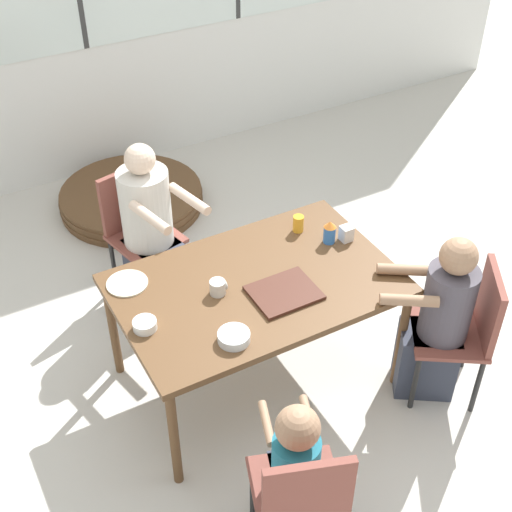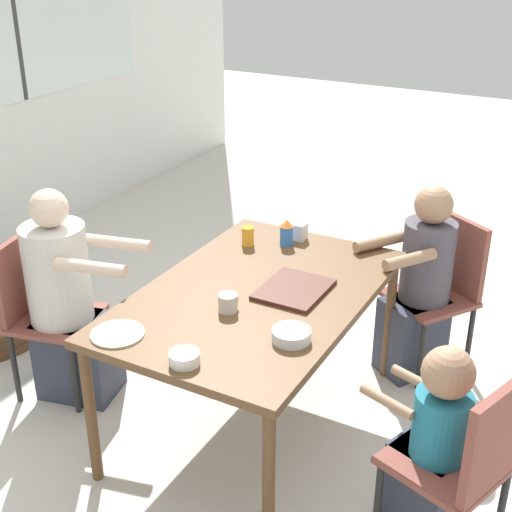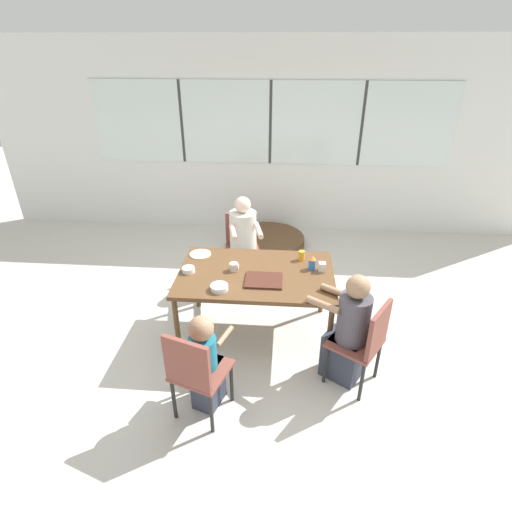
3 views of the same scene
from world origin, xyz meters
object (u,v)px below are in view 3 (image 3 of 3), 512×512
chair_for_woman_green_shirt (242,241)px  bowl_cereal (219,287)px  juice_glass (301,255)px  milk_carton_small (322,267)px  coffee_mug (234,267)px  person_woman_green_shirt (244,247)px  sippy_cup (312,262)px  bowl_white_shallow (188,270)px  folded_table_stack (267,241)px  person_toddler (206,364)px  person_man_blue_shirt (348,333)px  chair_for_toddler (195,370)px  chair_for_man_blue_shirt (366,339)px

chair_for_woman_green_shirt → bowl_cereal: 1.48m
juice_glass → milk_carton_small: juice_glass is taller
coffee_mug → person_woman_green_shirt: bearing=90.7°
sippy_cup → bowl_white_shallow: sippy_cup is taller
person_woman_green_shirt → juice_glass: size_ratio=11.36×
person_woman_green_shirt → sippy_cup: 1.19m
coffee_mug → folded_table_stack: (0.22, 2.01, -0.70)m
person_toddler → bowl_white_shallow: bearing=128.7°
person_man_blue_shirt → sippy_cup: bearing=57.5°
bowl_white_shallow → bowl_cereal: same height
person_woman_green_shirt → person_toddler: size_ratio=1.25×
chair_for_toddler → folded_table_stack: (0.38, 3.12, -0.43)m
coffee_mug → juice_glass: size_ratio=0.91×
coffee_mug → person_man_blue_shirt: bearing=-28.3°
person_man_blue_shirt → bowl_white_shallow: person_man_blue_shirt is taller
bowl_white_shallow → juice_glass: bearing=16.8°
chair_for_woman_green_shirt → person_toddler: size_ratio=0.94×
person_toddler → bowl_cereal: 0.70m
chair_for_toddler → person_man_blue_shirt: person_man_blue_shirt is taller
person_man_blue_shirt → coffee_mug: bearing=94.8°
juice_glass → person_man_blue_shirt: bearing=-64.6°
chair_for_man_blue_shirt → sippy_cup: 0.91m
person_woman_green_shirt → milk_carton_small: bearing=120.9°
chair_for_woman_green_shirt → bowl_white_shallow: bearing=58.6°
coffee_mug → juice_glass: bearing=22.2°
milk_carton_small → chair_for_toddler: bearing=-130.8°
chair_for_woman_green_shirt → folded_table_stack: (0.27, 0.90, -0.43)m
person_woman_green_shirt → milk_carton_small: size_ratio=12.51×
bowl_cereal → folded_table_stack: size_ratio=0.14×
chair_for_man_blue_shirt → sippy_cup: size_ratio=6.05×
person_woman_green_shirt → milk_carton_small: (0.86, -0.89, 0.27)m
juice_glass → folded_table_stack: (-0.44, 1.74, -0.71)m
chair_for_woman_green_shirt → chair_for_man_blue_shirt: bearing=111.9°
chair_for_man_blue_shirt → bowl_cereal: bearing=109.6°
milk_carton_small → bowl_white_shallow: 1.29m
chair_for_man_blue_shirt → person_toddler: person_toddler is taller
chair_for_woman_green_shirt → coffee_mug: (0.05, -1.11, 0.27)m
coffee_mug → sippy_cup: (0.75, 0.09, 0.03)m
chair_for_toddler → coffee_mug: size_ratio=9.43×
person_woman_green_shirt → chair_for_toddler: bearing=72.6°
person_woman_green_shirt → bowl_cereal: 1.32m
person_toddler → person_woman_green_shirt: bearing=106.0°
person_man_blue_shirt → folded_table_stack: person_man_blue_shirt is taller
person_toddler → milk_carton_small: (0.96, 1.02, 0.35)m
chair_for_toddler → folded_table_stack: bearing=102.1°
chair_for_woman_green_shirt → person_woman_green_shirt: 0.17m
sippy_cup → bowl_cereal: (-0.84, -0.44, -0.05)m
chair_for_woman_green_shirt → milk_carton_small: 1.41m
coffee_mug → person_toddler: bearing=-96.7°
sippy_cup → person_man_blue_shirt: bearing=-65.6°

